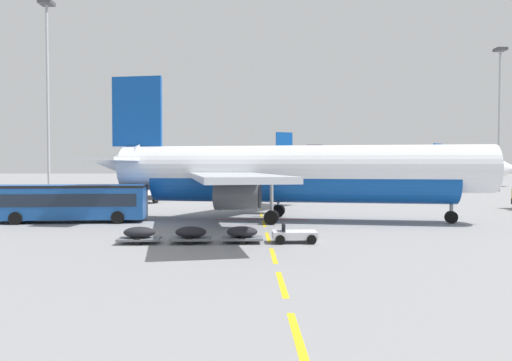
% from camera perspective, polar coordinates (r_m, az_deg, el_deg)
% --- Properties ---
extents(ground, '(400.00, 400.00, 0.00)m').
position_cam_1_polar(ground, '(62.05, 20.98, -2.48)').
color(ground, gray).
extents(apron_paint_markings, '(8.00, 94.07, 0.01)m').
position_cam_1_polar(apron_paint_markings, '(53.63, 0.29, -3.01)').
color(apron_paint_markings, yellow).
rests_on(apron_paint_markings, ground).
extents(airliner_foreground, '(34.74, 34.13, 12.20)m').
position_cam_1_polar(airliner_foreground, '(38.59, 4.45, 0.94)').
color(airliner_foreground, white).
rests_on(airliner_foreground, ground).
extents(airliner_mid_left, '(23.26, 21.51, 9.33)m').
position_cam_1_polar(airliner_mid_left, '(119.63, 23.41, 0.98)').
color(airliner_mid_left, silver).
rests_on(airliner_mid_left, ground).
extents(airliner_far_center, '(35.09, 33.35, 12.80)m').
position_cam_1_polar(airliner_far_center, '(125.37, 9.02, 1.66)').
color(airliner_far_center, silver).
rests_on(airliner_far_center, ground).
extents(apron_shuttle_bus, '(12.16, 3.54, 3.00)m').
position_cam_1_polar(apron_shuttle_bus, '(40.35, -21.78, -2.27)').
color(apron_shuttle_bus, '#194C99').
rests_on(apron_shuttle_bus, ground).
extents(fuel_service_truck, '(5.12, 7.36, 3.14)m').
position_cam_1_polar(fuel_service_truck, '(56.41, -14.35, -1.16)').
color(fuel_service_truck, black).
rests_on(fuel_service_truck, ground).
extents(baggage_train, '(11.62, 1.72, 1.14)m').
position_cam_1_polar(baggage_train, '(27.74, -4.78, -6.51)').
color(baggage_train, silver).
rests_on(baggage_train, ground).
extents(apron_light_mast_near, '(1.80, 1.80, 26.70)m').
position_cam_1_polar(apron_light_mast_near, '(70.71, -24.05, 11.40)').
color(apron_light_mast_near, slate).
rests_on(apron_light_mast_near, ground).
extents(apron_light_mast_far, '(1.80, 1.80, 24.77)m').
position_cam_1_polar(apron_light_mast_far, '(92.18, 27.53, 8.42)').
color(apron_light_mast_far, slate).
rests_on(apron_light_mast_far, ground).
extents(terminal_satellite, '(63.29, 26.20, 12.78)m').
position_cam_1_polar(terminal_satellite, '(188.11, 4.26, 2.19)').
color(terminal_satellite, gray).
rests_on(terminal_satellite, ground).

